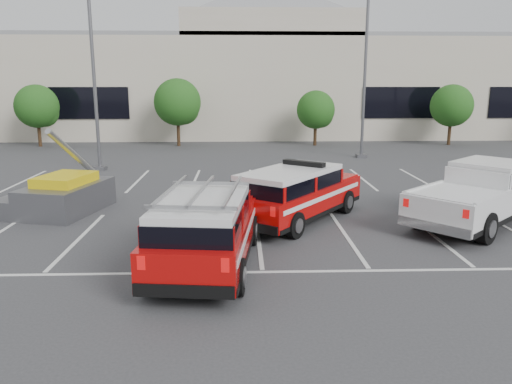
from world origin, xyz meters
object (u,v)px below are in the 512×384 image
(tree_mid_left, at_px, (179,104))
(fire_chief_suv, at_px, (296,197))
(convention_building, at_px, (247,80))
(white_pickup, at_px, (482,199))
(tree_right, at_px, (452,107))
(tree_left, at_px, (38,108))
(ladder_suv, at_px, (206,235))
(tree_mid_right, at_px, (317,111))
(light_pole_mid, at_px, (365,72))
(light_pole_left, at_px, (94,70))
(utility_rig, at_px, (62,196))

(tree_mid_left, bearing_deg, fire_chief_suv, -72.82)
(convention_building, relative_size, white_pickup, 9.39)
(tree_right, bearing_deg, tree_left, 180.00)
(ladder_suv, bearing_deg, tree_mid_right, 81.47)
(tree_left, xyz_separation_m, fire_chief_suv, (16.26, -20.25, -1.96))
(tree_mid_left, height_order, white_pickup, tree_mid_left)
(tree_mid_right, bearing_deg, light_pole_mid, -72.48)
(ladder_suv, bearing_deg, light_pole_mid, 71.83)
(convention_building, distance_m, tree_right, 17.96)
(convention_building, bearing_deg, tree_left, -146.95)
(tree_left, relative_size, fire_chief_suv, 0.77)
(tree_mid_left, xyz_separation_m, ladder_suv, (3.50, -24.50, -2.18))
(tree_mid_right, height_order, tree_right, tree_right)
(tree_left, bearing_deg, tree_mid_right, -0.00)
(tree_mid_left, height_order, light_pole_left, light_pole_left)
(tree_right, bearing_deg, utility_rig, -139.43)
(light_pole_mid, distance_m, white_pickup, 15.26)
(tree_left, relative_size, white_pickup, 0.69)
(light_pole_left, bearing_deg, white_pickup, -34.35)
(tree_right, bearing_deg, light_pole_mid, -143.23)
(white_pickup, bearing_deg, utility_rig, -139.17)
(white_pickup, xyz_separation_m, utility_rig, (-14.45, 1.79, -0.19))
(tree_left, bearing_deg, fire_chief_suv, -51.23)
(fire_chief_suv, distance_m, utility_rig, 8.40)
(light_pole_left, distance_m, fire_chief_suv, 14.51)
(tree_mid_right, bearing_deg, utility_rig, -122.53)
(light_pole_left, xyz_separation_m, fire_chief_suv, (9.35, -10.20, -4.37))
(convention_building, xyz_separation_m, utility_rig, (-7.12, -28.68, -4.10))
(white_pickup, bearing_deg, tree_right, 117.75)
(convention_building, height_order, fire_chief_suv, convention_building)
(ladder_suv, distance_m, utility_rig, 7.90)
(ladder_suv, bearing_deg, white_pickup, 29.67)
(ladder_suv, height_order, utility_rig, utility_rig)
(convention_building, bearing_deg, light_pole_left, -112.39)
(tree_right, bearing_deg, tree_mid_left, 180.00)
(convention_building, distance_m, fire_chief_suv, 30.34)
(light_pole_mid, height_order, utility_rig, light_pole_mid)
(tree_left, height_order, light_pole_left, light_pole_left)
(light_pole_mid, bearing_deg, utility_rig, -137.41)
(convention_building, xyz_separation_m, tree_left, (-15.09, -9.82, -1.95))
(tree_left, xyz_separation_m, tree_mid_right, (20.00, -0.00, -0.27))
(tree_left, distance_m, utility_rig, 20.59)
(convention_building, relative_size, tree_mid_left, 12.38)
(convention_building, relative_size, utility_rig, 15.71)
(light_pole_mid, bearing_deg, tree_mid_left, 153.08)
(tree_mid_left, relative_size, tree_mid_right, 1.21)
(ladder_suv, bearing_deg, fire_chief_suv, 63.35)
(convention_building, distance_m, tree_left, 18.11)
(utility_rig, bearing_deg, light_pole_left, 111.06)
(light_pole_left, distance_m, light_pole_mid, 15.52)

